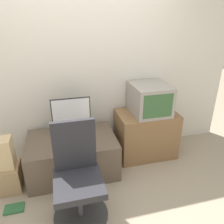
# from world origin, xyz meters

# --- Properties ---
(ground_plane) EXTENTS (12.00, 12.00, 0.00)m
(ground_plane) POSITION_xyz_m (0.00, 0.00, 0.00)
(ground_plane) COLOR tan
(wall_back) EXTENTS (4.40, 0.05, 2.60)m
(wall_back) POSITION_xyz_m (0.00, 1.32, 1.30)
(wall_back) COLOR silver
(wall_back) RESTS_ON ground_plane
(desk) EXTENTS (1.11, 0.75, 0.49)m
(desk) POSITION_xyz_m (-0.24, 0.87, 0.24)
(desk) COLOR brown
(desk) RESTS_ON ground_plane
(side_stand) EXTENTS (0.82, 0.54, 0.67)m
(side_stand) POSITION_xyz_m (0.83, 1.00, 0.33)
(side_stand) COLOR olive
(side_stand) RESTS_ON ground_plane
(main_monitor) EXTENTS (0.49, 0.18, 0.50)m
(main_monitor) POSITION_xyz_m (-0.21, 0.99, 0.75)
(main_monitor) COLOR #2D2D2D
(main_monitor) RESTS_ON desk
(keyboard) EXTENTS (0.31, 0.12, 0.01)m
(keyboard) POSITION_xyz_m (-0.22, 0.73, 0.50)
(keyboard) COLOR white
(keyboard) RESTS_ON desk
(mouse) EXTENTS (0.06, 0.03, 0.03)m
(mouse) POSITION_xyz_m (0.01, 0.73, 0.50)
(mouse) COLOR silver
(mouse) RESTS_ON desk
(crt_tv) EXTENTS (0.49, 0.55, 0.40)m
(crt_tv) POSITION_xyz_m (0.86, 1.01, 0.87)
(crt_tv) COLOR gray
(crt_tv) RESTS_ON side_stand
(office_chair) EXTENTS (0.56, 0.56, 1.01)m
(office_chair) POSITION_xyz_m (-0.24, 0.16, 0.42)
(office_chair) COLOR #333333
(office_chair) RESTS_ON ground_plane
(cardboard_box_lower) EXTENTS (0.28, 0.28, 0.33)m
(cardboard_box_lower) POSITION_xyz_m (-1.00, 0.70, 0.16)
(cardboard_box_lower) COLOR #A3845B
(cardboard_box_lower) RESTS_ON ground_plane
(cardboard_box_upper) EXTENTS (0.21, 0.20, 0.36)m
(cardboard_box_upper) POSITION_xyz_m (-1.00, 0.70, 0.51)
(cardboard_box_upper) COLOR #D1B27F
(cardboard_box_upper) RESTS_ON cardboard_box_lower
(book) EXTENTS (0.20, 0.13, 0.02)m
(book) POSITION_xyz_m (-0.92, 0.36, 0.01)
(book) COLOR #2D6638
(book) RESTS_ON ground_plane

